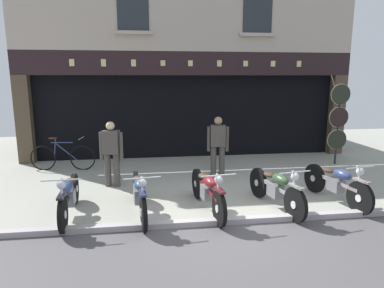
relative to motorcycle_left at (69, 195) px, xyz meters
The scene contains 12 objects.
ground 3.35m from the motorcycle_left, 31.76° to the right, with size 22.32×22.00×0.18m.
shop_facade 6.99m from the motorcycle_left, 65.82° to the left, with size 10.62×4.42×5.88m.
motorcycle_left is the anchor object (origin of this frame).
motorcycle_center_left 1.28m from the motorcycle_left, ahead, with size 0.62×2.04×0.92m.
motorcycle_center 2.57m from the motorcycle_left, ahead, with size 0.62×2.08×0.91m.
motorcycle_center_right 3.92m from the motorcycle_left, ahead, with size 0.63×1.96×0.92m.
motorcycle_right 5.26m from the motorcycle_left, ahead, with size 0.62×1.96×0.92m.
salesman_left 1.90m from the motorcycle_left, 70.38° to the left, with size 0.55×0.30×1.54m.
shopkeeper_center 4.02m from the motorcycle_left, 35.10° to the left, with size 0.55×0.27×1.55m.
tyre_sign_pole 7.67m from the motorcycle_left, 23.15° to the left, with size 0.60×0.06×2.36m.
advert_board_near 4.90m from the motorcycle_left, 79.63° to the left, with size 0.73×0.03×1.01m.
leaning_bicycle 3.52m from the motorcycle_left, 104.48° to the left, with size 1.78×0.50×0.94m.
Camera 1 is at (-1.39, -5.40, 2.55)m, focal length 31.77 mm.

